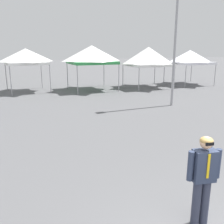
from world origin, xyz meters
name	(u,v)px	position (x,y,z in m)	size (l,w,h in m)	color
canopy_tent_right_of_center	(26,57)	(-1.14, 18.06, 2.66)	(3.08, 3.08, 3.25)	#9E9EA3
canopy_tent_behind_center	(92,55)	(3.65, 16.88, 2.77)	(3.51, 3.51, 3.47)	#9E9EA3
canopy_tent_far_right	(148,57)	(8.40, 16.20, 2.59)	(3.57, 3.57, 3.37)	#9E9EA3
canopy_tent_center	(190,57)	(12.83, 16.22, 2.48)	(3.47, 3.47, 3.10)	#9E9EA3
person_foreground	(203,175)	(0.08, 0.95, 1.03)	(0.64, 0.33, 1.78)	#33384C
light_pole_opposite_side	(176,23)	(5.98, 9.62, 4.58)	(0.36, 0.36, 8.05)	#9E9EA3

